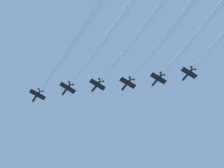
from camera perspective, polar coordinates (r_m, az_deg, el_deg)
jet_lead at (r=229.56m, az=-2.90°, el=6.58°), size 74.00×32.01×3.84m
jet_port_inner at (r=231.26m, az=0.61°, el=6.95°), size 71.16×30.36×4.00m
jet_starboard_inner at (r=228.41m, az=5.21°, el=8.43°), size 79.64×33.37×3.94m
jet_port_mid at (r=229.26m, az=7.92°, el=7.69°), size 70.55×31.42×3.89m
jet_starboard_mid at (r=231.04m, az=11.70°, el=8.28°), size 71.30×31.78×3.86m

